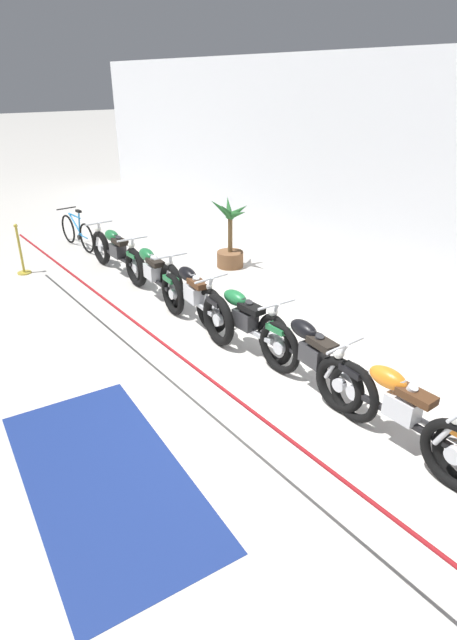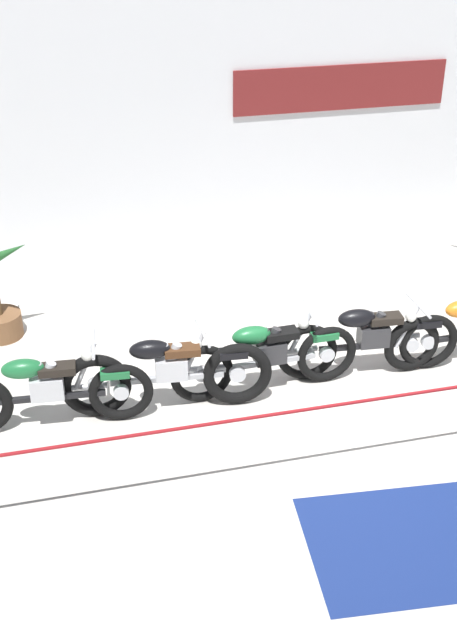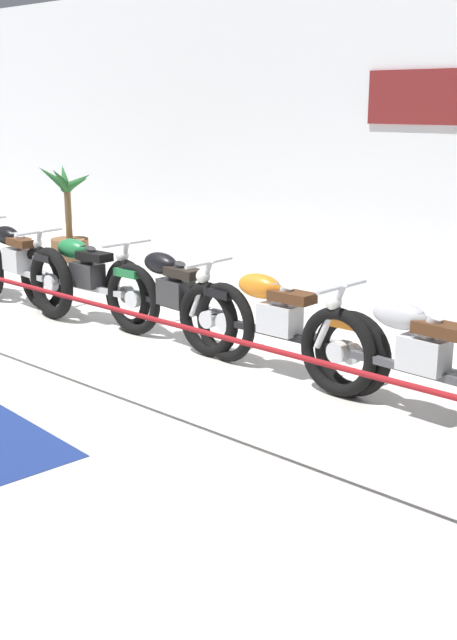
# 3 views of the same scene
# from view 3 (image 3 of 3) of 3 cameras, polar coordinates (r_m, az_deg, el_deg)

# --- Properties ---
(ground_plane) EXTENTS (120.00, 120.00, 0.00)m
(ground_plane) POSITION_cam_3_polar(r_m,az_deg,el_deg) (8.15, -9.92, -1.78)
(ground_plane) COLOR silver
(back_wall) EXTENTS (28.00, 0.29, 4.20)m
(back_wall) POSITION_cam_3_polar(r_m,az_deg,el_deg) (11.64, 10.46, 13.75)
(back_wall) COLOR white
(back_wall) RESTS_ON ground
(motorcycle_black_2) EXTENTS (2.42, 0.62, 0.98)m
(motorcycle_black_2) POSITION_cam_3_polar(r_m,az_deg,el_deg) (9.84, -14.89, 3.78)
(motorcycle_black_2) COLOR black
(motorcycle_black_2) RESTS_ON ground
(motorcycle_green_3) EXTENTS (2.30, 0.62, 0.95)m
(motorcycle_green_3) POSITION_cam_3_polar(r_m,az_deg,el_deg) (8.94, -10.23, 2.91)
(motorcycle_green_3) COLOR black
(motorcycle_green_3) RESTS_ON ground
(motorcycle_black_4) EXTENTS (2.30, 0.62, 0.95)m
(motorcycle_black_4) POSITION_cam_3_polar(r_m,az_deg,el_deg) (8.00, -4.03, 1.66)
(motorcycle_black_4) COLOR black
(motorcycle_black_4) RESTS_ON ground
(motorcycle_orange_5) EXTENTS (2.34, 0.62, 0.94)m
(motorcycle_orange_5) POSITION_cam_3_polar(r_m,az_deg,el_deg) (7.07, 3.28, -0.28)
(motorcycle_orange_5) COLOR black
(motorcycle_orange_5) RESTS_ON ground
(motorcycle_silver_6) EXTENTS (2.25, 0.62, 0.96)m
(motorcycle_silver_6) POSITION_cam_3_polar(r_m,az_deg,el_deg) (6.19, 13.23, -2.75)
(motorcycle_silver_6) COLOR black
(motorcycle_silver_6) RESTS_ON ground
(potted_palm_right_of_row) EXTENTS (0.93, 0.82, 1.50)m
(potted_palm_right_of_row) POSITION_cam_3_polar(r_m,az_deg,el_deg) (12.56, -11.30, 6.77)
(potted_palm_right_of_row) COLOR brown
(potted_palm_right_of_row) RESTS_ON ground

